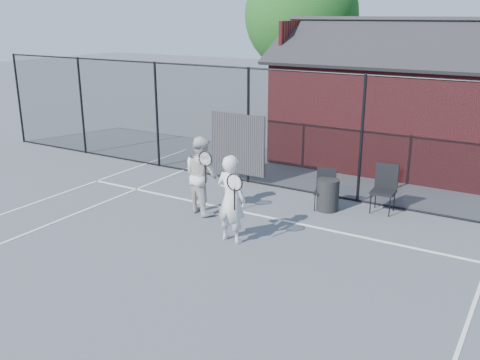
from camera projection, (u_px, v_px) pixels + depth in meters
The scene contains 10 objects.
ground at pixel (202, 276), 9.08m from camera, with size 80.00×80.00×0.00m, color #4C4F56.
court_lines at pixel (152, 312), 7.99m from camera, with size 11.02×18.00×0.01m.
fence at pixel (309, 136), 12.89m from camera, with size 22.04×3.00×3.00m.
clubhouse at pixel (390, 108), 15.73m from camera, with size 6.50×4.36×4.19m.
tree_left at pixel (301, 15), 21.09m from camera, with size 4.48×4.48×6.44m.
player_front at pixel (231, 199), 10.23m from camera, with size 0.79×0.60×1.74m.
player_back at pixel (202, 175), 11.75m from camera, with size 1.03×0.92×1.74m.
chair_left at pixel (325, 190), 12.05m from camera, with size 0.44×0.46×0.91m, color black.
chair_right at pixel (383, 190), 11.85m from camera, with size 0.51×0.53×1.06m, color black.
waste_bin at pixel (328, 195), 12.03m from camera, with size 0.50×0.50×0.73m, color black.
Camera 1 is at (4.75, -6.69, 4.27)m, focal length 40.00 mm.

